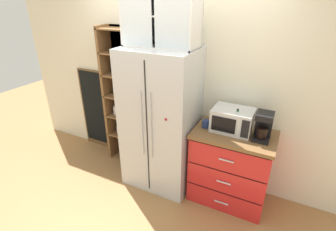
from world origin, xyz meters
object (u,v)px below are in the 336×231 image
Objects in this scene: microwave at (232,120)px; mug_cream at (236,128)px; bottle_green at (236,123)px; refrigerator at (161,120)px; chalkboard_menu at (98,110)px; coffee_maker at (263,126)px; mug_navy at (206,124)px.

microwave is 0.10m from mug_cream.
microwave is 0.07m from bottle_green.
chalkboard_menu is at bearing 166.85° from refrigerator.
microwave is at bearing -5.49° from chalkboard_menu.
bottle_green is (0.91, 0.05, 0.15)m from refrigerator.
refrigerator is 5.78× the size of coffee_maker.
refrigerator is 1.20m from coffee_maker.
refrigerator is 6.15× the size of bottle_green.
coffee_maker is at bearing 1.00° from bottle_green.
refrigerator is 0.92m from mug_cream.
chalkboard_menu is at bearing 174.21° from mug_cream.
microwave is at bearing 6.57° from refrigerator.
microwave is 0.34× the size of chalkboard_menu.
coffee_maker is (0.33, -0.04, 0.03)m from microwave.
mug_navy is 0.10× the size of chalkboard_menu.
mug_navy is 0.43× the size of bottle_green.
mug_navy is (-0.28, -0.06, -0.09)m from microwave.
mug_navy is at bearing -167.58° from microwave.
refrigerator is 14.40× the size of mug_navy.
coffee_maker reaches higher than mug_navy.
bottle_green is at bearing -41.80° from microwave.
bottle_green reaches higher than mug_cream.
coffee_maker is 1.06× the size of bottle_green.
chalkboard_menu is at bearing 171.84° from mug_navy.
refrigerator is at bearing -176.37° from mug_navy.
microwave reaches higher than mug_cream.
coffee_maker is 2.49× the size of mug_navy.
mug_cream is 0.09× the size of chalkboard_menu.
bottle_green reaches higher than mug_navy.
mug_cream is at bearing -5.79° from chalkboard_menu.
chalkboard_menu reaches higher than coffee_maker.
mug_cream is 0.09m from bottle_green.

